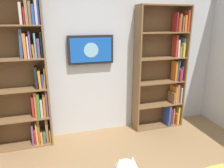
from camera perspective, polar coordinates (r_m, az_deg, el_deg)
name	(u,v)px	position (r m, az deg, el deg)	size (l,w,h in m)	color
wall_back	(92,52)	(3.41, -5.37, 8.47)	(4.52, 0.06, 2.70)	silver
bookshelf_left	(165,72)	(3.76, 14.01, 3.18)	(0.87, 0.28, 2.07)	brown
bookshelf_right	(24,73)	(3.24, -22.49, 2.66)	(0.84, 0.28, 2.22)	brown
wall_mounted_tv	(91,50)	(3.31, -5.72, 9.10)	(0.70, 0.07, 0.44)	black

